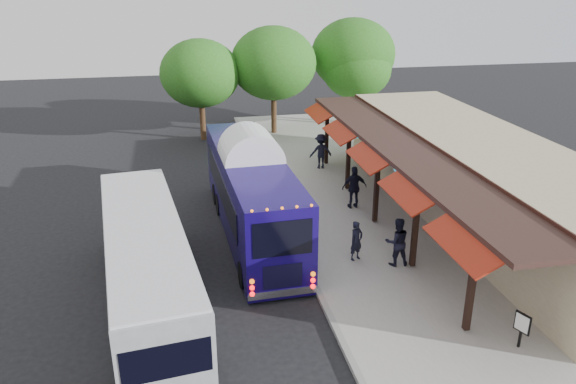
{
  "coord_description": "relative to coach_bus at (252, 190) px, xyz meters",
  "views": [
    {
      "loc": [
        -4.19,
        -16.74,
        10.08
      ],
      "look_at": [
        0.02,
        4.1,
        1.8
      ],
      "focal_mm": 35.0,
      "sensor_mm": 36.0,
      "label": 1
    }
  ],
  "objects": [
    {
      "name": "tree_right",
      "position": [
        9.47,
        15.8,
        2.13
      ],
      "size": [
        4.74,
        4.74,
        6.06
      ],
      "color": "#382314",
      "rests_on": "ground"
    },
    {
      "name": "ped_a",
      "position": [
        3.41,
        -3.34,
        -1.0
      ],
      "size": [
        0.66,
        0.57,
        1.52
      ],
      "primitive_type": "imported",
      "rotation": [
        0.0,
        0.0,
        0.44
      ],
      "color": "black",
      "rests_on": "sidewalk"
    },
    {
      "name": "tree_mid",
      "position": [
        9.42,
        16.58,
        3.01
      ],
      "size": [
        5.77,
        5.77,
        7.39
      ],
      "color": "#382314",
      "rests_on": "ground"
    },
    {
      "name": "curb",
      "position": [
        1.5,
        -0.32,
        -1.84
      ],
      "size": [
        0.2,
        40.0,
        0.16
      ],
      "primitive_type": "cube",
      "color": "gray",
      "rests_on": "ground"
    },
    {
      "name": "tree_left",
      "position": [
        3.57,
        14.98,
        2.81
      ],
      "size": [
        5.53,
        5.53,
        7.08
      ],
      "color": "#382314",
      "rests_on": "ground"
    },
    {
      "name": "ground",
      "position": [
        1.45,
        -4.32,
        -1.91
      ],
      "size": [
        90.0,
        90.0,
        0.0
      ],
      "primitive_type": "plane",
      "color": "black",
      "rests_on": "ground"
    },
    {
      "name": "ped_c",
      "position": [
        4.85,
        1.45,
        -0.79
      ],
      "size": [
        1.16,
        0.5,
        1.96
      ],
      "primitive_type": "imported",
      "rotation": [
        0.0,
        0.0,
        3.16
      ],
      "color": "black",
      "rests_on": "sidewalk"
    },
    {
      "name": "tree_far",
      "position": [
        -1.14,
        14.73,
        2.36
      ],
      "size": [
        5.01,
        5.01,
        6.41
      ],
      "color": "#382314",
      "rests_on": "ground"
    },
    {
      "name": "sidewalk",
      "position": [
        6.45,
        -0.32,
        -1.84
      ],
      "size": [
        10.0,
        40.0,
        0.15
      ],
      "primitive_type": "cube",
      "color": "#9E9B93",
      "rests_on": "ground"
    },
    {
      "name": "station_shelter",
      "position": [
        9.83,
        -0.32,
        -0.07
      ],
      "size": [
        8.15,
        20.0,
        3.6
      ],
      "color": "tan",
      "rests_on": "ground"
    },
    {
      "name": "city_bus",
      "position": [
        -4.02,
        -4.81,
        -0.32
      ],
      "size": [
        3.59,
        10.92,
        2.88
      ],
      "rotation": [
        0.0,
        0.0,
        0.12
      ],
      "color": "gray",
      "rests_on": "ground"
    },
    {
      "name": "ped_b",
      "position": [
        4.72,
        -4.0,
        -0.85
      ],
      "size": [
        0.93,
        0.75,
        1.83
      ],
      "primitive_type": "imported",
      "rotation": [
        0.0,
        0.0,
        3.07
      ],
      "color": "black",
      "rests_on": "sidewalk"
    },
    {
      "name": "coach_bus",
      "position": [
        0.0,
        0.0,
        0.0
      ],
      "size": [
        2.79,
        11.23,
        3.56
      ],
      "rotation": [
        0.0,
        0.0,
        0.04
      ],
      "color": "#140759",
      "rests_on": "ground"
    },
    {
      "name": "sign_board",
      "position": [
        6.34,
        -9.32,
        -1.01
      ],
      "size": [
        0.22,
        0.48,
        1.11
      ],
      "rotation": [
        0.0,
        0.0,
        0.37
      ],
      "color": "black",
      "rests_on": "sidewalk"
    },
    {
      "name": "ped_d",
      "position": [
        4.78,
        7.19,
        -0.81
      ],
      "size": [
        1.25,
        0.74,
        1.9
      ],
      "primitive_type": "imported",
      "rotation": [
        0.0,
        0.0,
        3.17
      ],
      "color": "black",
      "rests_on": "sidewalk"
    }
  ]
}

